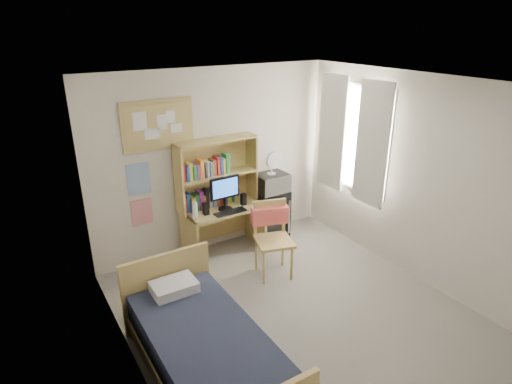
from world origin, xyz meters
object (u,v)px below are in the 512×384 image
bed (207,355)px  bulletin_board (158,125)px  mini_fridge (270,214)px  monitor (225,194)px  desk (224,230)px  desk_fan (272,164)px  speaker_left (206,209)px  microwave (271,183)px  speaker_right (244,199)px  desk_chair (274,241)px

bed → bulletin_board: bearing=77.7°
bed → mini_fridge: bearing=45.0°
mini_fridge → monitor: monitor is taller
desk → desk_fan: (0.82, 0.02, 0.86)m
speaker_left → bed: bearing=-117.5°
microwave → mini_fridge: bearing=90.0°
monitor → speaker_right: size_ratio=2.76×
speaker_right → mini_fridge: bearing=8.3°
desk → speaker_right: size_ratio=6.65×
mini_fridge → bed: (-2.06, -2.07, -0.13)m
desk_chair → desk_fan: bearing=75.5°
bed → monitor: size_ratio=4.09×
desk_chair → speaker_right: 0.87m
mini_fridge → bulletin_board: bearing=169.8°
monitor → speaker_right: (0.30, 0.01, -0.15)m
speaker_right → desk_fan: desk_fan is taller
speaker_left → microwave: microwave is taller
bed → speaker_left: 2.24m
bulletin_board → speaker_right: 1.58m
speaker_left → desk_fan: bearing=2.9°
bulletin_board → speaker_left: bulletin_board is taller
desk → speaker_right: 0.53m
desk_chair → bed: 1.93m
desk_chair → desk_fan: size_ratio=3.12×
bulletin_board → mini_fridge: bearing=-8.9°
bulletin_board → mini_fridge: size_ratio=1.21×
desk → desk_fan: 1.19m
bed → monitor: (1.25, 1.97, 0.67)m
mini_fridge → desk_fan: (0.00, -0.02, 0.82)m
desk_chair → monitor: 0.96m
microwave → desk_fan: desk_fan is taller
desk → mini_fridge: size_ratio=1.44×
speaker_right → microwave: microwave is taller
speaker_right → microwave: 0.54m
desk → bulletin_board: bearing=157.3°
bed → speaker_left: speaker_left is taller
speaker_right → microwave: size_ratio=0.36×
desk_fan → bulletin_board: bearing=169.1°
bulletin_board → mini_fridge: (1.56, -0.24, -1.53)m
bulletin_board → speaker_right: bulletin_board is taller
mini_fridge → speaker_left: speaker_left is taller
bed → monitor: 2.43m
speaker_right → microwave: (0.52, 0.07, 0.13)m
bed → microwave: bearing=44.7°
mini_fridge → desk_fan: size_ratio=2.41×
mini_fridge → microwave: microwave is taller
monitor → microwave: (0.82, 0.08, -0.02)m
mini_fridge → speaker_right: (-0.52, -0.09, 0.40)m
desk_chair → microwave: (0.54, 0.89, 0.41)m
mini_fridge → monitor: (-0.82, -0.10, 0.55)m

